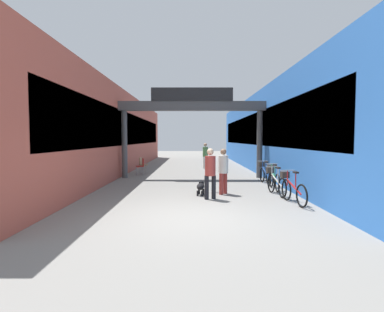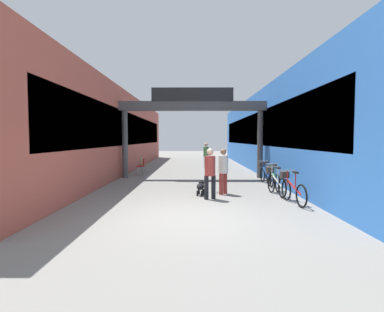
# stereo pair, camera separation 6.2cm
# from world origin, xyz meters

# --- Properties ---
(ground_plane) EXTENTS (80.00, 80.00, 0.00)m
(ground_plane) POSITION_xyz_m (0.00, 0.00, 0.00)
(ground_plane) COLOR gray
(storefront_left) EXTENTS (3.00, 26.00, 4.54)m
(storefront_left) POSITION_xyz_m (-5.09, 11.00, 2.27)
(storefront_left) COLOR #B25142
(storefront_left) RESTS_ON ground_plane
(storefront_right) EXTENTS (3.00, 26.00, 4.54)m
(storefront_right) POSITION_xyz_m (5.09, 11.00, 2.27)
(storefront_right) COLOR blue
(storefront_right) RESTS_ON ground_plane
(arcade_sign_gateway) EXTENTS (7.40, 0.47, 4.41)m
(arcade_sign_gateway) POSITION_xyz_m (0.00, 7.45, 3.17)
(arcade_sign_gateway) COLOR #4C4C4F
(arcade_sign_gateway) RESTS_ON ground_plane
(pedestrian_with_dog) EXTENTS (0.42, 0.42, 1.63)m
(pedestrian_with_dog) POSITION_xyz_m (0.58, 2.18, 0.93)
(pedestrian_with_dog) COLOR black
(pedestrian_with_dog) RESTS_ON ground_plane
(pedestrian_companion) EXTENTS (0.48, 0.48, 1.59)m
(pedestrian_companion) POSITION_xyz_m (1.09, 3.05, 0.90)
(pedestrian_companion) COLOR #99332D
(pedestrian_companion) RESTS_ON ground_plane
(pedestrian_carrying_crate) EXTENTS (0.48, 0.48, 1.65)m
(pedestrian_carrying_crate) POSITION_xyz_m (0.87, 12.18, 0.94)
(pedestrian_carrying_crate) COLOR silver
(pedestrian_carrying_crate) RESTS_ON ground_plane
(dog_on_leash) EXTENTS (0.34, 0.67, 0.47)m
(dog_on_leash) POSITION_xyz_m (0.30, 2.91, 0.29)
(dog_on_leash) COLOR black
(dog_on_leash) RESTS_ON ground_plane
(bicycle_red_nearest) EXTENTS (0.46, 1.69, 0.98)m
(bicycle_red_nearest) POSITION_xyz_m (3.01, 1.59, 0.44)
(bicycle_red_nearest) COLOR black
(bicycle_red_nearest) RESTS_ON ground_plane
(bicycle_silver_second) EXTENTS (0.46, 1.69, 0.98)m
(bicycle_silver_second) POSITION_xyz_m (2.89, 2.96, 0.44)
(bicycle_silver_second) COLOR black
(bicycle_silver_second) RESTS_ON ground_plane
(bicycle_green_third) EXTENTS (0.46, 1.69, 0.98)m
(bicycle_green_third) POSITION_xyz_m (3.13, 4.08, 0.44)
(bicycle_green_third) COLOR black
(bicycle_green_third) RESTS_ON ground_plane
(bicycle_blue_farthest) EXTENTS (0.46, 1.69, 0.98)m
(bicycle_blue_farthest) POSITION_xyz_m (3.14, 5.52, 0.44)
(bicycle_blue_farthest) COLOR black
(bicycle_blue_farthest) RESTS_ON ground_plane
(bollard_post_metal) EXTENTS (0.10, 0.10, 1.04)m
(bollard_post_metal) POSITION_xyz_m (0.76, 3.46, 0.53)
(bollard_post_metal) COLOR gray
(bollard_post_metal) RESTS_ON ground_plane
(cafe_chair_red_nearer) EXTENTS (0.49, 0.49, 0.89)m
(cafe_chair_red_nearer) POSITION_xyz_m (-2.72, 8.62, 0.54)
(cafe_chair_red_nearer) COLOR gray
(cafe_chair_red_nearer) RESTS_ON ground_plane
(cafe_chair_wood_farther) EXTENTS (0.42, 0.42, 0.89)m
(cafe_chair_wood_farther) POSITION_xyz_m (-2.81, 9.47, 0.54)
(cafe_chair_wood_farther) COLOR gray
(cafe_chair_wood_farther) RESTS_ON ground_plane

